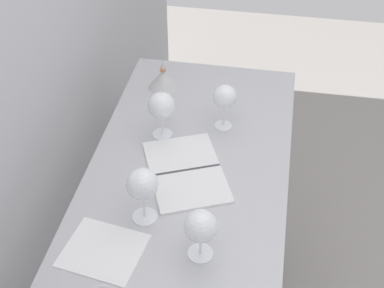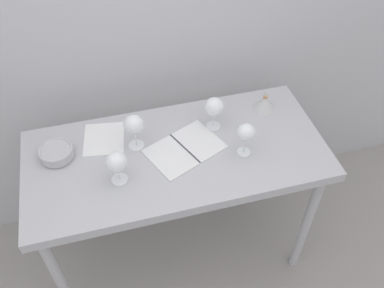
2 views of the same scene
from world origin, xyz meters
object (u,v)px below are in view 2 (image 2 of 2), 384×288
object	(u,v)px
wine_glass_near_right	(246,133)
wine_glass_far_right	(214,108)
open_notebook	(185,149)
wine_glass_far_left	(134,125)
tasting_bowl	(56,153)
decanter_funnel	(265,103)
wine_glass_near_left	(117,163)
tasting_sheet_upper	(104,139)

from	to	relation	value
wine_glass_near_right	wine_glass_far_right	world-z (taller)	wine_glass_far_right
wine_glass_near_right	open_notebook	distance (m)	0.30
wine_glass_far_left	tasting_bowl	distance (m)	0.38
wine_glass_far_left	open_notebook	bearing A→B (deg)	-21.44
open_notebook	decanter_funnel	size ratio (longest dim) A/B	3.19
wine_glass_near_right	tasting_bowl	distance (m)	0.86
wine_glass_near_left	tasting_bowl	size ratio (longest dim) A/B	1.04
wine_glass_near_left	open_notebook	world-z (taller)	wine_glass_near_left
wine_glass_near_left	wine_glass_far_left	bearing A→B (deg)	60.13
wine_glass_far_right	tasting_bowl	bearing A→B (deg)	-179.21
wine_glass_far_left	tasting_bowl	xyz separation A→B (m)	(-0.36, 0.02, -0.10)
wine_glass_near_right	wine_glass_near_left	bearing A→B (deg)	-178.74
tasting_sheet_upper	decanter_funnel	bearing A→B (deg)	9.45
wine_glass_far_left	decanter_funnel	world-z (taller)	wine_glass_far_left
wine_glass_far_right	decanter_funnel	xyz separation A→B (m)	(0.29, 0.06, -0.08)
wine_glass_near_left	tasting_bowl	world-z (taller)	wine_glass_near_left
tasting_bowl	decanter_funnel	world-z (taller)	decanter_funnel
wine_glass_near_right	tasting_bowl	world-z (taller)	wine_glass_near_right
tasting_sheet_upper	tasting_bowl	size ratio (longest dim) A/B	1.39
wine_glass_near_right	tasting_sheet_upper	bearing A→B (deg)	157.41
tasting_sheet_upper	wine_glass_near_right	bearing A→B (deg)	-13.68
wine_glass_near_right	decanter_funnel	world-z (taller)	wine_glass_near_right
decanter_funnel	wine_glass_near_right	bearing A→B (deg)	-127.84
wine_glass_near_right	wine_glass_far_right	size ratio (longest dim) A/B	0.99
wine_glass_far_right	wine_glass_far_left	size ratio (longest dim) A/B	0.94
wine_glass_far_right	decanter_funnel	bearing A→B (deg)	11.66
wine_glass_near_left	decanter_funnel	xyz separation A→B (m)	(0.78, 0.28, -0.07)
decanter_funnel	tasting_sheet_upper	bearing A→B (deg)	-179.46
wine_glass_near_right	wine_glass_near_left	world-z (taller)	wine_glass_near_right
open_notebook	decanter_funnel	world-z (taller)	decanter_funnel
wine_glass_near_right	tasting_bowl	bearing A→B (deg)	166.92
wine_glass_far_left	open_notebook	xyz separation A→B (m)	(0.21, -0.08, -0.13)
wine_glass_far_right	wine_glass_far_left	distance (m)	0.39
wine_glass_far_right	tasting_bowl	size ratio (longest dim) A/B	1.12
wine_glass_near_left	decanter_funnel	distance (m)	0.83
tasting_sheet_upper	tasting_bowl	xyz separation A→B (m)	(-0.22, -0.06, 0.03)
wine_glass_near_left	decanter_funnel	world-z (taller)	wine_glass_near_left
wine_glass_far_right	wine_glass_near_right	bearing A→B (deg)	-67.36
tasting_bowl	wine_glass_far_right	bearing A→B (deg)	0.79
wine_glass_near_right	wine_glass_far_left	bearing A→B (deg)	160.01
wine_glass_near_left	tasting_bowl	xyz separation A→B (m)	(-0.26, 0.21, -0.08)
wine_glass_far_right	open_notebook	size ratio (longest dim) A/B	0.43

